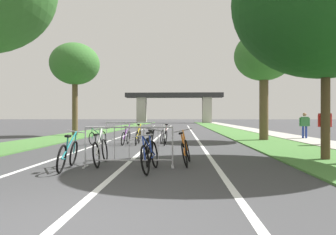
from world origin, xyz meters
name	(u,v)px	position (x,y,z in m)	size (l,w,h in m)	color
grass_verge_left	(114,128)	(-5.82, 29.67, 0.03)	(2.91, 72.52, 0.05)	#477A38
grass_verge_right	(222,129)	(5.82, 29.67, 0.03)	(2.91, 72.52, 0.05)	#477A38
sidewalk_path_right	(244,128)	(8.26, 29.67, 0.04)	(1.96, 72.52, 0.08)	#ADA89E
lane_stripe_center	(163,133)	(0.00, 20.98, 0.00)	(0.14, 41.96, 0.01)	silver
lane_stripe_right_lane	(193,133)	(2.40, 20.98, 0.00)	(0.14, 41.96, 0.01)	silver
lane_stripe_left_lane	(133,133)	(-2.40, 20.98, 0.00)	(0.14, 41.96, 0.01)	silver
overpass_bridge	(174,102)	(0.00, 59.94, 4.37)	(20.12, 3.17, 6.23)	#2D2D30
tree_left_oak_near	(75,65)	(-5.81, 17.29, 4.88)	(3.36, 3.36, 6.36)	brown
tree_right_maple_mid	(264,57)	(5.98, 13.47, 4.55)	(3.20, 3.20, 5.99)	brown
crowd_barrier_nearest	(129,147)	(0.14, 4.52, 0.52)	(2.33, 0.57, 1.05)	#ADADB2
crowd_barrier_second	(129,133)	(-1.04, 11.35, 0.52)	(2.32, 0.52, 1.05)	#ADADB2
bicycle_silver_0	(164,136)	(0.67, 10.85, 0.39)	(0.49, 1.65, 0.98)	black
bicycle_black_1	(148,150)	(0.56, 5.04, 0.38)	(0.77, 1.74, 1.03)	black
bicycle_white_2	(101,151)	(-0.71, 4.91, 0.37)	(0.49, 1.75, 0.99)	black
bicycle_blue_3	(150,156)	(0.74, 3.96, 0.38)	(0.54, 1.69, 0.93)	black
bicycle_red_4	(165,136)	(0.69, 11.89, 0.35)	(0.46, 1.64, 0.95)	black
bicycle_yellow_5	(138,136)	(-0.54, 10.93, 0.38)	(0.47, 1.76, 0.98)	black
bicycle_green_6	(98,137)	(-2.45, 10.93, 0.34)	(0.61, 1.63, 0.82)	black
bicycle_teal_7	(68,155)	(-1.30, 4.11, 0.37)	(0.44, 1.76, 0.95)	black
bicycle_orange_8	(186,151)	(1.61, 5.00, 0.37)	(0.53, 1.67, 0.98)	black
bicycle_purple_9	(126,137)	(-1.10, 10.86, 0.36)	(0.48, 1.64, 0.97)	black
pedestrian_in_red_jacket	(325,123)	(7.86, 10.52, 1.04)	(0.62, 0.30, 1.71)	#994C8C
pedestrian_with_backpack	(305,123)	(8.53, 14.40, 0.93)	(0.54, 0.36, 1.53)	navy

